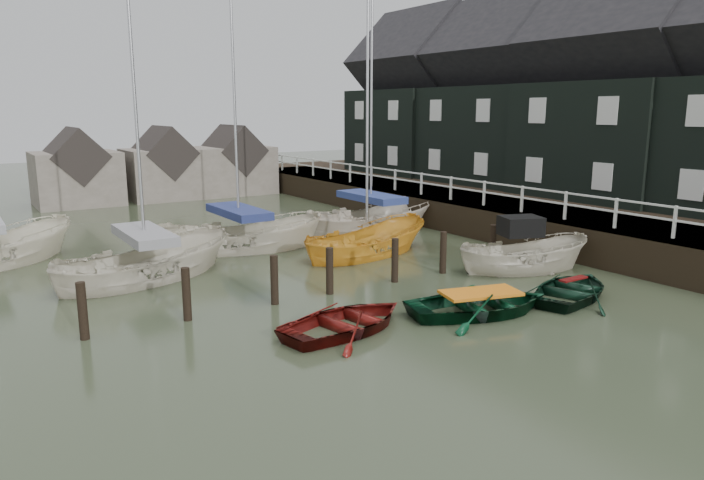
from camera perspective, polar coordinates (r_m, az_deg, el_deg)
ground at (r=16.95m, az=6.80°, el=-6.68°), size 120.00×120.00×0.00m
pier at (r=30.21m, az=8.43°, el=2.83°), size 3.04×32.00×2.70m
land_strip at (r=34.21m, az=15.34°, el=2.37°), size 14.00×38.00×1.50m
quay_houses at (r=32.91m, az=17.66°, el=11.83°), size 6.52×28.14×10.01m
mooring_pilings at (r=18.51m, az=-1.81°, el=-3.39°), size 13.72×0.22×1.80m
far_sheds at (r=40.02m, az=-16.93°, el=6.28°), size 14.00×4.08×4.39m
rowboat_red at (r=15.62m, az=-0.41°, el=-8.23°), size 4.08×3.23×0.76m
rowboat_green at (r=17.19m, az=11.54°, el=-6.57°), size 4.62×3.83×0.83m
rowboat_dkgreen at (r=19.35m, az=19.37°, el=-4.94°), size 4.31×3.67×0.76m
motorboat at (r=21.85m, az=15.25°, el=-2.56°), size 4.91×3.21×2.74m
sailboat_a at (r=21.24m, az=-18.13°, el=-3.22°), size 6.65×3.99×10.41m
sailboat_b at (r=24.74m, az=-10.15°, el=-0.73°), size 6.92×4.34×10.66m
sailboat_c at (r=23.63m, az=1.35°, el=-1.25°), size 6.17×3.24×10.63m
sailboat_d at (r=28.12m, az=1.71°, el=0.96°), size 6.69×2.57×12.77m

